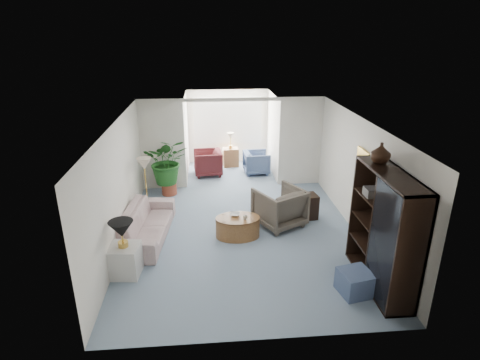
{
  "coord_description": "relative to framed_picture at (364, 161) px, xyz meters",
  "views": [
    {
      "loc": [
        -0.7,
        -7.48,
        4.24
      ],
      "look_at": [
        0.0,
        0.6,
        1.1
      ],
      "focal_mm": 29.63,
      "sensor_mm": 36.0,
      "label": 1
    }
  ],
  "objects": [
    {
      "name": "coffee_table",
      "position": [
        -2.56,
        0.17,
        -1.47
      ],
      "size": [
        1.14,
        1.14,
        0.45
      ],
      "primitive_type": "cylinder",
      "rotation": [
        0.0,
        0.0,
        -0.22
      ],
      "color": "olive",
      "rests_on": "ground"
    },
    {
      "name": "coffee_bowl",
      "position": [
        -2.61,
        0.27,
        -1.22
      ],
      "size": [
        0.26,
        0.26,
        0.05
      ],
      "primitive_type": "imported",
      "rotation": [
        0.0,
        0.0,
        -0.22
      ],
      "color": "white",
      "rests_on": "coffee_table"
    },
    {
      "name": "shelf_clutter",
      "position": [
        -0.28,
        -1.83,
        -0.46
      ],
      "size": [
        0.3,
        1.2,
        1.06
      ],
      "color": "#262421",
      "rests_on": "entertainment_cabinet"
    },
    {
      "name": "window_blinds",
      "position": [
        -2.46,
        5.25,
        -0.3
      ],
      "size": [
        2.2,
        0.02,
        1.5
      ],
      "primitive_type": "cube",
      "color": "white"
    },
    {
      "name": "house_plant",
      "position": [
        -4.21,
        2.65,
        -0.75
      ],
      "size": [
        1.14,
        0.99,
        1.27
      ],
      "primitive_type": "imported",
      "color": "#205A1F",
      "rests_on": "plant_pot"
    },
    {
      "name": "sunroom_chair_blue",
      "position": [
        -1.65,
        4.09,
        -1.35
      ],
      "size": [
        0.81,
        0.79,
        0.69
      ],
      "primitive_type": "imported",
      "rotation": [
        0.0,
        0.0,
        1.63
      ],
      "color": "slate",
      "rests_on": "ground"
    },
    {
      "name": "sofa",
      "position": [
        -4.51,
        0.29,
        -1.38
      ],
      "size": [
        1.09,
        2.29,
        0.65
      ],
      "primitive_type": "imported",
      "rotation": [
        0.0,
        0.0,
        1.47
      ],
      "color": "beige",
      "rests_on": "ground"
    },
    {
      "name": "end_table",
      "position": [
        -4.71,
        -1.06,
        -1.41
      ],
      "size": [
        0.57,
        0.57,
        0.58
      ],
      "primitive_type": "cube",
      "rotation": [
        0.0,
        0.0,
        -0.1
      ],
      "color": "silver",
      "rests_on": "ground"
    },
    {
      "name": "table_lamp",
      "position": [
        -4.71,
        -1.06,
        -0.77
      ],
      "size": [
        0.44,
        0.44,
        0.3
      ],
      "primitive_type": "cone",
      "color": "black",
      "rests_on": "end_table"
    },
    {
      "name": "side_table_dark",
      "position": [
        -0.87,
        0.92,
        -1.41
      ],
      "size": [
        0.54,
        0.45,
        0.58
      ],
      "primitive_type": "cube",
      "rotation": [
        0.0,
        0.0,
        0.14
      ],
      "color": "black",
      "rests_on": "ground"
    },
    {
      "name": "entertainment_cabinet",
      "position": [
        -0.23,
        -1.7,
        -0.66
      ],
      "size": [
        0.5,
        1.87,
        2.07
      ],
      "primitive_type": "cube",
      "color": "black",
      "rests_on": "ground"
    },
    {
      "name": "cabinet_urn",
      "position": [
        -0.23,
        -1.2,
        0.55
      ],
      "size": [
        0.34,
        0.34,
        0.35
      ],
      "primitive_type": "imported",
      "color": "black",
      "rests_on": "entertainment_cabinet"
    },
    {
      "name": "sunroom_chair_maroon",
      "position": [
        -3.15,
        4.09,
        -1.32
      ],
      "size": [
        0.89,
        0.87,
        0.76
      ],
      "primitive_type": "imported",
      "rotation": [
        0.0,
        0.0,
        -1.51
      ],
      "color": "#531C1F",
      "rests_on": "ground"
    },
    {
      "name": "back_pier_right",
      "position": [
        -0.56,
        3.1,
        -0.45
      ],
      "size": [
        1.2,
        0.12,
        2.5
      ],
      "primitive_type": "cube",
      "color": "white",
      "rests_on": "ground"
    },
    {
      "name": "sunroom_floor",
      "position": [
        -2.46,
        4.2,
        -1.7
      ],
      "size": [
        2.6,
        2.6,
        0.0
      ],
      "primitive_type": "plane",
      "color": "#869BB1",
      "rests_on": "ground"
    },
    {
      "name": "framed_picture",
      "position": [
        0.0,
        0.0,
        0.0
      ],
      "size": [
        0.04,
        0.5,
        0.4
      ],
      "primitive_type": "cube",
      "color": "#C0B39A"
    },
    {
      "name": "sunroom_table",
      "position": [
        -2.4,
        4.84,
        -1.4
      ],
      "size": [
        0.51,
        0.41,
        0.6
      ],
      "primitive_type": "cube",
      "rotation": [
        0.0,
        0.0,
        0.06
      ],
      "color": "olive",
      "rests_on": "ground"
    },
    {
      "name": "back_header",
      "position": [
        -2.46,
        3.1,
        0.75
      ],
      "size": [
        2.6,
        0.12,
        0.1
      ],
      "primitive_type": "cube",
      "color": "white",
      "rests_on": "back_pier_left"
    },
    {
      "name": "plant_pot",
      "position": [
        -4.21,
        2.65,
        -1.54
      ],
      "size": [
        0.4,
        0.4,
        0.32
      ],
      "primitive_type": "cylinder",
      "color": "#98422C",
      "rests_on": "ground"
    },
    {
      "name": "floor_lamp",
      "position": [
        -4.64,
        1.56,
        -0.45
      ],
      "size": [
        0.36,
        0.36,
        0.28
      ],
      "primitive_type": "cone",
      "color": "beige",
      "rests_on": "ground"
    },
    {
      "name": "window_pane",
      "position": [
        -2.46,
        5.28,
        -0.3
      ],
      "size": [
        2.2,
        0.02,
        1.5
      ],
      "primitive_type": "cube",
      "color": "white"
    },
    {
      "name": "wingback_chair",
      "position": [
        -1.57,
        0.62,
        -1.25
      ],
      "size": [
        1.3,
        1.31,
        0.89
      ],
      "primitive_type": "imported",
      "rotation": [
        0.0,
        0.0,
        3.63
      ],
      "color": "#585145",
      "rests_on": "ground"
    },
    {
      "name": "back_pier_left",
      "position": [
        -4.36,
        3.1,
        -0.45
      ],
      "size": [
        1.2,
        0.12,
        2.5
      ],
      "primitive_type": "cube",
      "color": "white",
      "rests_on": "ground"
    },
    {
      "name": "floor",
      "position": [
        -2.46,
        0.1,
        -1.7
      ],
      "size": [
        6.0,
        6.0,
        0.0
      ],
      "primitive_type": "plane",
      "color": "#869BB1",
      "rests_on": "ground"
    },
    {
      "name": "ottoman",
      "position": [
        -0.73,
        -1.95,
        -1.5
      ],
      "size": [
        0.6,
        0.6,
        0.41
      ],
      "primitive_type": "cube",
      "rotation": [
        0.0,
        0.0,
        0.2
      ],
      "color": "slate",
      "rests_on": "ground"
    },
    {
      "name": "coffee_cup",
      "position": [
        -2.41,
        0.07,
        -1.21
      ],
      "size": [
        0.11,
        0.11,
        0.09
      ],
      "primitive_type": "imported",
      "rotation": [
        0.0,
        0.0,
        -0.22
      ],
      "color": "beige",
      "rests_on": "coffee_table"
    }
  ]
}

